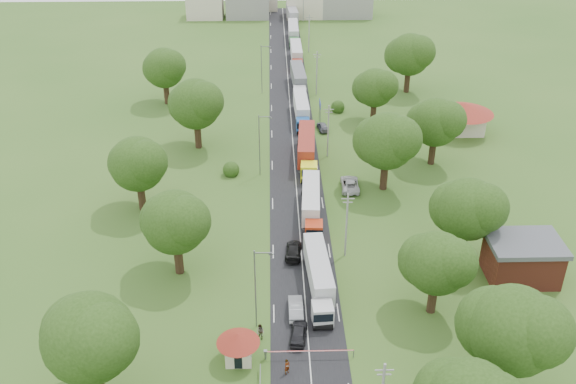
{
  "coord_description": "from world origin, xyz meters",
  "views": [
    {
      "loc": [
        -3.49,
        -73.34,
        47.32
      ],
      "look_at": [
        -1.43,
        4.09,
        3.0
      ],
      "focal_mm": 40.0,
      "sensor_mm": 36.0,
      "label": 1
    }
  ],
  "objects_px": {
    "car_lane_mid": "(296,308)",
    "pedestrian_near": "(287,367)",
    "info_sign": "(320,107)",
    "car_lane_front": "(299,333)",
    "guard_booth": "(238,344)",
    "boom_barrier": "(296,352)",
    "truck_0": "(319,276)"
  },
  "relations": [
    {
      "from": "guard_booth",
      "to": "car_lane_front",
      "type": "bearing_deg",
      "value": 26.05
    },
    {
      "from": "truck_0",
      "to": "pedestrian_near",
      "type": "xyz_separation_m",
      "value": [
        -4.03,
        -13.06,
        -1.13
      ]
    },
    {
      "from": "truck_0",
      "to": "car_lane_front",
      "type": "xyz_separation_m",
      "value": [
        -2.67,
        -8.01,
        -1.3
      ]
    },
    {
      "from": "guard_booth",
      "to": "boom_barrier",
      "type": "bearing_deg",
      "value": 0.01
    },
    {
      "from": "truck_0",
      "to": "car_lane_front",
      "type": "height_order",
      "value": "truck_0"
    },
    {
      "from": "info_sign",
      "to": "car_lane_front",
      "type": "relative_size",
      "value": 0.97
    },
    {
      "from": "boom_barrier",
      "to": "pedestrian_near",
      "type": "relative_size",
      "value": 5.18
    },
    {
      "from": "boom_barrier",
      "to": "car_lane_front",
      "type": "distance_m",
      "value": 3.05
    },
    {
      "from": "truck_0",
      "to": "pedestrian_near",
      "type": "bearing_deg",
      "value": -107.13
    },
    {
      "from": "truck_0",
      "to": "boom_barrier",
      "type": "bearing_deg",
      "value": -105.35
    },
    {
      "from": "guard_booth",
      "to": "truck_0",
      "type": "relative_size",
      "value": 0.32
    },
    {
      "from": "guard_booth",
      "to": "info_sign",
      "type": "distance_m",
      "value": 61.27
    },
    {
      "from": "boom_barrier",
      "to": "guard_booth",
      "type": "relative_size",
      "value": 2.1
    },
    {
      "from": "info_sign",
      "to": "truck_0",
      "type": "xyz_separation_m",
      "value": [
        -3.53,
        -48.96,
        -0.99
      ]
    },
    {
      "from": "car_lane_front",
      "to": "pedestrian_near",
      "type": "xyz_separation_m",
      "value": [
        -1.35,
        -5.05,
        0.17
      ]
    },
    {
      "from": "boom_barrier",
      "to": "car_lane_mid",
      "type": "relative_size",
      "value": 2.04
    },
    {
      "from": "car_lane_mid",
      "to": "pedestrian_near",
      "type": "distance_m",
      "value": 9.1
    },
    {
      "from": "info_sign",
      "to": "car_lane_front",
      "type": "distance_m",
      "value": 57.35
    },
    {
      "from": "boom_barrier",
      "to": "car_lane_mid",
      "type": "height_order",
      "value": "car_lane_mid"
    },
    {
      "from": "truck_0",
      "to": "car_lane_front",
      "type": "relative_size",
      "value": 3.26
    },
    {
      "from": "car_lane_mid",
      "to": "guard_booth",
      "type": "bearing_deg",
      "value": 48.8
    },
    {
      "from": "info_sign",
      "to": "pedestrian_near",
      "type": "height_order",
      "value": "info_sign"
    },
    {
      "from": "car_lane_mid",
      "to": "pedestrian_near",
      "type": "bearing_deg",
      "value": 82.05
    },
    {
      "from": "info_sign",
      "to": "truck_0",
      "type": "bearing_deg",
      "value": -94.12
    },
    {
      "from": "car_lane_front",
      "to": "pedestrian_near",
      "type": "height_order",
      "value": "pedestrian_near"
    },
    {
      "from": "boom_barrier",
      "to": "car_lane_front",
      "type": "xyz_separation_m",
      "value": [
        0.36,
        3.03,
        -0.17
      ]
    },
    {
      "from": "boom_barrier",
      "to": "pedestrian_near",
      "type": "distance_m",
      "value": 2.25
    },
    {
      "from": "guard_booth",
      "to": "car_lane_mid",
      "type": "xyz_separation_m",
      "value": [
        6.04,
        7.0,
        -1.42
      ]
    },
    {
      "from": "truck_0",
      "to": "info_sign",
      "type": "bearing_deg",
      "value": 85.88
    },
    {
      "from": "pedestrian_near",
      "to": "info_sign",
      "type": "bearing_deg",
      "value": 39.08
    },
    {
      "from": "boom_barrier",
      "to": "info_sign",
      "type": "distance_m",
      "value": 60.39
    },
    {
      "from": "boom_barrier",
      "to": "car_lane_front",
      "type": "height_order",
      "value": "car_lane_front"
    }
  ]
}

